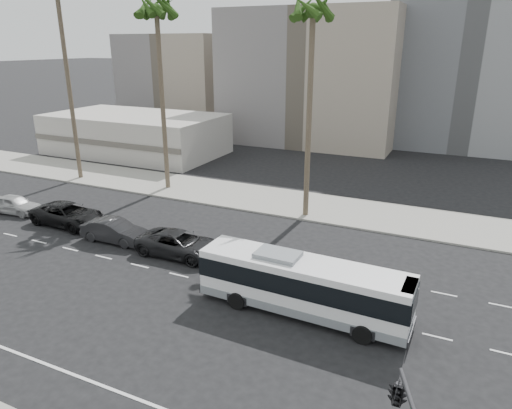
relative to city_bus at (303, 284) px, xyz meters
The scene contains 14 objects.
ground 2.91m from the city_bus, 162.47° to the left, with size 700.00×700.00×0.00m, color black.
sidewalk_north 16.45m from the city_bus, 97.94° to the left, with size 120.00×7.00×0.15m, color gray.
commercial_low 41.89m from the city_bus, 140.38° to the left, with size 22.00×12.16×5.00m.
midrise_beige_west 48.44m from the city_bus, 107.33° to the left, with size 24.00×18.00×18.00m, color gray.
midrise_gray_center 54.22m from the city_bus, 83.79° to the left, with size 20.00×20.00×26.00m, color slate.
midrise_beige_far 65.01m from the city_bus, 128.45° to the left, with size 18.00×16.00×15.00m, color gray.
city_bus is the anchor object (origin of this frame).
car_a 10.37m from the city_bus, 162.03° to the left, with size 5.94×2.74×1.65m, color black.
car_b 15.67m from the city_bus, 168.45° to the left, with size 4.98×1.74×1.64m, color black.
car_c 21.25m from the city_bus, 168.77° to the left, with size 6.21×2.86×1.72m, color black.
car_d 27.29m from the city_bus, behind, with size 4.60×1.85×1.57m, color #A6A6A6.
traffic_signal 11.80m from the city_bus, 57.95° to the right, with size 2.48×3.44×5.38m.
palm_near 20.01m from the city_bus, 108.40° to the left, with size 5.05×5.05×16.99m.
palm_mid 28.58m from the city_bus, 141.58° to the left, with size 5.74×5.74×17.70m.
Camera 1 is at (9.00, -20.94, 13.50)m, focal length 32.29 mm.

